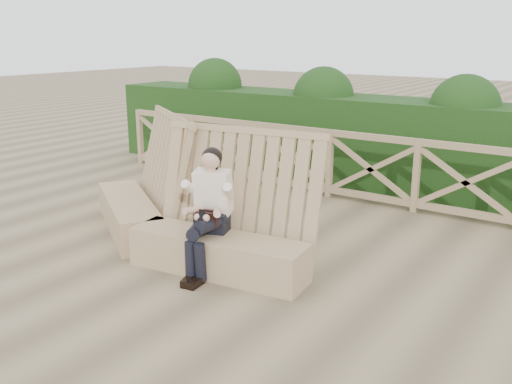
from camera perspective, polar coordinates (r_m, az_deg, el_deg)
The scene contains 5 objects.
ground at distance 6.21m, azimuth -2.17°, elevation -8.83°, with size 60.00×60.00×0.00m, color brown.
bench at distance 7.05m, azimuth -8.14°, elevation -2.54°, with size 3.89×1.79×1.57m.
woman at distance 6.24m, azimuth -4.73°, elevation -1.51°, with size 0.52×0.88×1.38m.
guardrail at distance 8.94m, azimuth 11.39°, elevation 2.26°, with size 10.10×0.09×1.10m.
hedge at distance 9.99m, azimuth 14.23°, elevation 4.63°, with size 12.00×1.20×1.50m, color black.
Camera 1 is at (3.42, -4.51, 2.57)m, focal length 40.00 mm.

